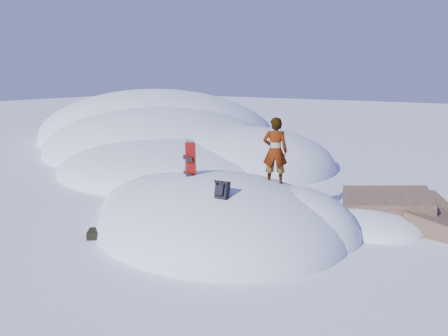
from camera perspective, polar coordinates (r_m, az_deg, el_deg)
The scene contains 9 objects.
ground at distance 11.97m, azimuth -0.80°, elevation -8.03°, with size 120.00×120.00×0.00m, color white.
snow_mound at distance 12.24m, azimuth -0.84°, elevation -7.56°, with size 8.00×6.00×3.00m.
snow_ridge at distance 25.76m, azimuth -7.78°, elevation 2.84°, with size 21.50×18.50×6.40m.
rock_outcrop at distance 13.23m, azimuth 20.47°, elevation -6.76°, with size 4.68×4.41×1.68m.
snowboard_red at distance 11.72m, azimuth -4.38°, elevation -0.17°, with size 0.30×0.25×1.50m.
snowboard_dark at distance 12.14m, azimuth -4.74°, elevation 0.12°, with size 0.31×0.25×1.54m.
backpack at distance 10.13m, azimuth -0.28°, elevation -2.85°, with size 0.33×0.39×0.49m.
gear_pile at distance 11.80m, azimuth -15.40°, elevation -8.16°, with size 0.92×0.79×0.24m.
person at distance 11.58m, azimuth 6.69°, elevation 2.22°, with size 0.65×0.43×1.79m, color slate.
Camera 1 is at (6.30, -9.29, 4.14)m, focal length 35.00 mm.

